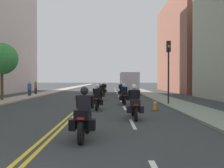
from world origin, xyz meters
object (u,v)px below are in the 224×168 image
motorcycle_0 (84,118)px  motorcycle_2 (97,99)px  motorcycle_1 (134,105)px  motorcycle_4 (101,93)px  motorcycle_6 (104,90)px  street_tree_0 (2,59)px  parked_truck (129,84)px  motorcycle_3 (124,96)px  traffic_light_near (169,61)px  traffic_cone_1 (155,104)px  pedestrian_1 (36,88)px  pedestrian_0 (30,89)px  motorcycle_5 (121,91)px

motorcycle_0 → motorcycle_2: size_ratio=1.06×
motorcycle_1 → motorcycle_4: (-2.03, 11.04, -0.01)m
motorcycle_1 → motorcycle_6: motorcycle_1 is taller
street_tree_0 → parked_truck: bearing=44.3°
motorcycle_3 → motorcycle_6: bearing=95.7°
motorcycle_1 → traffic_light_near: traffic_light_near is taller
motorcycle_2 → traffic_cone_1: size_ratio=2.86×
motorcycle_0 → traffic_cone_1: size_ratio=3.03×
street_tree_0 → motorcycle_0: bearing=-58.7°
pedestrian_1 → parked_truck: 11.91m
motorcycle_6 → motorcycle_1: bearing=-81.0°
motorcycle_2 → parked_truck: size_ratio=0.33×
parked_truck → motorcycle_1: bearing=-93.4°
motorcycle_3 → street_tree_0: 11.25m
motorcycle_6 → motorcycle_0: bearing=-86.7°
motorcycle_6 → traffic_cone_1: (3.46, -16.35, -0.28)m
motorcycle_3 → parked_truck: (1.41, 14.43, 0.62)m
motorcycle_4 → pedestrian_1: size_ratio=1.26×
traffic_light_near → pedestrian_0: (-13.16, 9.52, -2.37)m
motorcycle_6 → motorcycle_5: bearing=-63.5°
traffic_light_near → motorcycle_4: bearing=138.3°
pedestrian_0 → traffic_light_near: bearing=-92.3°
motorcycle_2 → traffic_light_near: size_ratio=0.46×
street_tree_0 → parked_truck: (11.85, 11.56, -2.41)m
motorcycle_6 → pedestrian_0: size_ratio=1.36×
motorcycle_1 → traffic_light_near: bearing=64.6°
motorcycle_5 → motorcycle_2: bearing=-99.7°
motorcycle_0 → motorcycle_1: size_ratio=1.03×
motorcycle_2 → street_tree_0: 11.16m
motorcycle_4 → motorcycle_6: bearing=90.9°
motorcycle_4 → motorcycle_0: bearing=-88.1°
motorcycle_0 → pedestrian_0: bearing=113.3°
motorcycle_3 → street_tree_0: (-10.45, 2.87, 3.03)m
motorcycle_6 → pedestrian_1: size_ratio=1.29×
motorcycle_5 → street_tree_0: size_ratio=0.45×
pedestrian_0 → motorcycle_1: bearing=-114.2°
motorcycle_3 → pedestrian_0: (-9.96, 8.79, 0.21)m
motorcycle_5 → motorcycle_6: (-1.96, 4.58, -0.03)m
motorcycle_1 → traffic_cone_1: motorcycle_1 is taller
motorcycle_2 → motorcycle_5: motorcycle_5 is taller
parked_truck → traffic_cone_1: bearing=-89.3°
motorcycle_2 → motorcycle_5: (1.98, 11.32, 0.02)m
motorcycle_0 → traffic_light_near: bearing=65.7°
motorcycle_4 → traffic_light_near: size_ratio=0.47×
traffic_light_near → motorcycle_2: bearing=-150.8°
motorcycle_5 → traffic_cone_1: motorcycle_5 is taller
pedestrian_0 → pedestrian_1: size_ratio=0.94×
motorcycle_2 → street_tree_0: street_tree_0 is taller
traffic_light_near → street_tree_0: 14.13m
motorcycle_0 → traffic_light_near: (5.05, 10.55, 2.57)m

